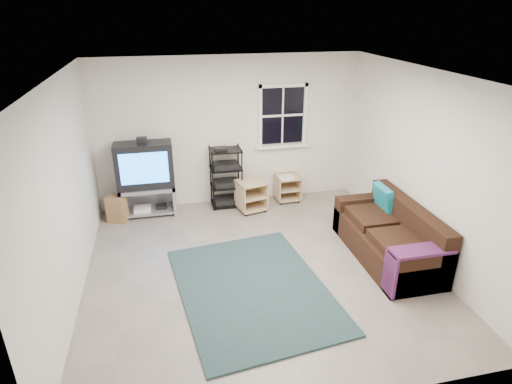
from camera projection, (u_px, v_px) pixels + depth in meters
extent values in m
plane|color=gray|center=(258.00, 267.00, 5.92)|extent=(4.60, 4.60, 0.00)
plane|color=white|center=(259.00, 75.00, 4.87)|extent=(4.60, 4.60, 0.00)
plane|color=silver|center=(229.00, 132.00, 7.45)|extent=(4.60, 0.00, 4.60)
plane|color=silver|center=(324.00, 289.00, 3.34)|extent=(4.60, 0.00, 4.60)
plane|color=silver|center=(65.00, 197.00, 4.94)|extent=(0.00, 4.60, 4.60)
plane|color=silver|center=(422.00, 167.00, 5.85)|extent=(0.00, 4.60, 4.60)
cube|color=black|center=(282.00, 115.00, 7.52)|extent=(0.80, 0.01, 1.02)
cube|color=white|center=(283.00, 85.00, 7.30)|extent=(0.88, 0.06, 0.06)
cube|color=white|center=(282.00, 146.00, 7.71)|extent=(0.98, 0.14, 0.05)
cube|color=white|center=(260.00, 117.00, 7.43)|extent=(0.06, 0.06, 1.10)
cube|color=white|center=(305.00, 114.00, 7.59)|extent=(0.06, 0.06, 1.10)
cube|color=white|center=(283.00, 115.00, 7.51)|extent=(0.78, 0.04, 0.04)
cube|color=gray|center=(147.00, 188.00, 7.25)|extent=(0.93, 0.47, 0.06)
cube|color=gray|center=(122.00, 202.00, 7.26)|extent=(0.06, 0.47, 0.51)
cube|color=gray|center=(174.00, 198.00, 7.43)|extent=(0.06, 0.47, 0.51)
cube|color=gray|center=(150.00, 210.00, 7.42)|extent=(0.82, 0.43, 0.04)
cube|color=gray|center=(149.00, 195.00, 7.53)|extent=(0.93, 0.04, 0.51)
cube|color=silver|center=(143.00, 209.00, 7.34)|extent=(0.28, 0.22, 0.07)
cube|color=black|center=(161.00, 207.00, 7.44)|extent=(0.19, 0.17, 0.06)
cube|color=black|center=(144.00, 165.00, 7.08)|extent=(0.93, 0.39, 0.77)
cube|color=blue|center=(144.00, 168.00, 6.90)|extent=(0.77, 0.01, 0.52)
cube|color=black|center=(142.00, 140.00, 6.91)|extent=(0.17, 0.12, 0.09)
cylinder|color=black|center=(213.00, 182.00, 7.33)|extent=(0.02, 0.02, 1.09)
cylinder|color=black|center=(242.00, 180.00, 7.43)|extent=(0.02, 0.02, 1.09)
cylinder|color=black|center=(211.00, 175.00, 7.65)|extent=(0.02, 0.02, 1.09)
cylinder|color=black|center=(238.00, 172.00, 7.75)|extent=(0.02, 0.02, 1.09)
cube|color=black|center=(227.00, 203.00, 7.74)|extent=(0.55, 0.40, 0.02)
cube|color=black|center=(227.00, 200.00, 7.71)|extent=(0.43, 0.32, 0.09)
cube|color=black|center=(226.00, 186.00, 7.60)|extent=(0.55, 0.40, 0.02)
cube|color=black|center=(226.00, 183.00, 7.58)|extent=(0.43, 0.32, 0.09)
cube|color=black|center=(226.00, 168.00, 7.47)|extent=(0.55, 0.40, 0.02)
cube|color=black|center=(226.00, 165.00, 7.45)|extent=(0.43, 0.32, 0.09)
cube|color=black|center=(225.00, 150.00, 7.34)|extent=(0.55, 0.40, 0.02)
cube|color=tan|center=(251.00, 182.00, 7.37)|extent=(0.55, 0.55, 0.02)
cube|color=tan|center=(251.00, 207.00, 7.56)|extent=(0.55, 0.55, 0.02)
cube|color=tan|center=(240.00, 197.00, 7.38)|extent=(0.12, 0.45, 0.49)
cube|color=tan|center=(262.00, 193.00, 7.55)|extent=(0.12, 0.45, 0.49)
cube|color=tan|center=(246.00, 190.00, 7.64)|extent=(0.41, 0.11, 0.49)
cube|color=tan|center=(251.00, 196.00, 7.47)|extent=(0.50, 0.52, 0.02)
cylinder|color=black|center=(246.00, 215.00, 7.35)|extent=(0.05, 0.05, 0.05)
cylinder|color=black|center=(256.00, 203.00, 7.80)|extent=(0.05, 0.05, 0.05)
cube|color=tan|center=(288.00, 177.00, 7.78)|extent=(0.44, 0.44, 0.02)
cube|color=tan|center=(287.00, 197.00, 7.95)|extent=(0.44, 0.44, 0.02)
cube|color=tan|center=(277.00, 188.00, 7.82)|extent=(0.03, 0.42, 0.42)
cube|color=tan|center=(298.00, 186.00, 7.91)|extent=(0.03, 0.42, 0.42)
cube|color=tan|center=(284.00, 183.00, 8.04)|extent=(0.39, 0.03, 0.42)
cube|color=tan|center=(287.00, 188.00, 7.87)|extent=(0.40, 0.42, 0.02)
cylinder|color=black|center=(281.00, 203.00, 7.77)|extent=(0.04, 0.04, 0.04)
cylinder|color=black|center=(293.00, 194.00, 8.15)|extent=(0.04, 0.04, 0.04)
cylinder|color=silver|center=(287.00, 178.00, 7.69)|extent=(0.30, 0.30, 0.02)
cube|color=black|center=(386.00, 245.00, 6.10)|extent=(0.85, 1.89, 0.40)
cube|color=black|center=(410.00, 217.00, 6.00)|extent=(0.23, 1.89, 0.41)
cube|color=black|center=(361.00, 213.00, 6.80)|extent=(0.85, 0.23, 0.59)
cube|color=black|center=(420.00, 272.00, 5.32)|extent=(0.85, 0.23, 0.59)
cube|color=black|center=(397.00, 243.00, 5.64)|extent=(0.57, 0.68, 0.12)
cube|color=black|center=(371.00, 217.00, 6.32)|extent=(0.57, 0.68, 0.12)
cube|color=teal|center=(384.00, 198.00, 6.40)|extent=(0.19, 0.45, 0.39)
cube|color=navy|center=(422.00, 250.00, 5.19)|extent=(0.78, 0.28, 0.04)
cube|color=navy|center=(390.00, 274.00, 5.23)|extent=(0.04, 0.28, 0.55)
cube|color=black|center=(253.00, 288.00, 5.46)|extent=(2.06, 2.65, 0.03)
cube|color=olive|center=(117.00, 209.00, 7.10)|extent=(0.36, 0.30, 0.44)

